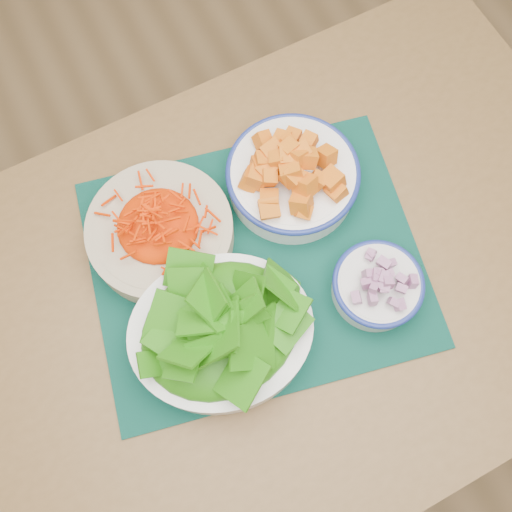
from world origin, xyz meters
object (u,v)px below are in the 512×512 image
Objects in this scene: placemat at (256,263)px; onion_bowl at (378,285)px; lettuce_bowl at (221,330)px; table at (280,296)px; carrot_bowl at (159,229)px; squash_bowl at (293,172)px.

onion_bowl is (0.14, -0.12, 0.04)m from placemat.
lettuce_bowl is 0.24m from onion_bowl.
table is at bearing -48.13° from placemat.
squash_bowl is (0.22, -0.01, 0.01)m from carrot_bowl.
placemat is 3.69× the size of onion_bowl.
table is 0.22m from squash_bowl.
placemat is 2.14× the size of squash_bowl.
carrot_bowl is at bearing 177.21° from squash_bowl.
placemat is 0.14m from lettuce_bowl.
carrot_bowl is (-0.11, 0.10, 0.04)m from placemat.
table is at bearing -123.08° from squash_bowl.
lettuce_bowl is (-0.21, -0.17, 0.01)m from squash_bowl.
squash_bowl is at bearing 56.30° from table.
lettuce_bowl reaches higher than placemat.
lettuce_bowl is (-0.12, -0.04, 0.16)m from table.
lettuce_bowl is (-0.10, -0.08, 0.06)m from placemat.
squash_bowl reaches higher than placemat.
onion_bowl reaches higher than placemat.
onion_bowl is at bearing 4.00° from lettuce_bowl.
squash_bowl reaches higher than carrot_bowl.
squash_bowl reaches higher than table.
squash_bowl is at bearing 53.39° from lettuce_bowl.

